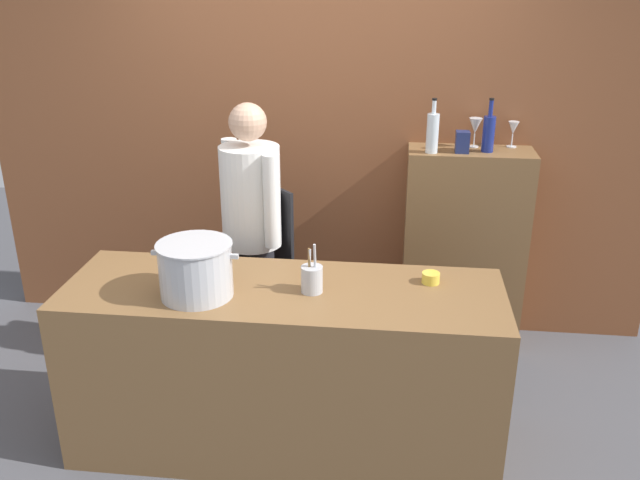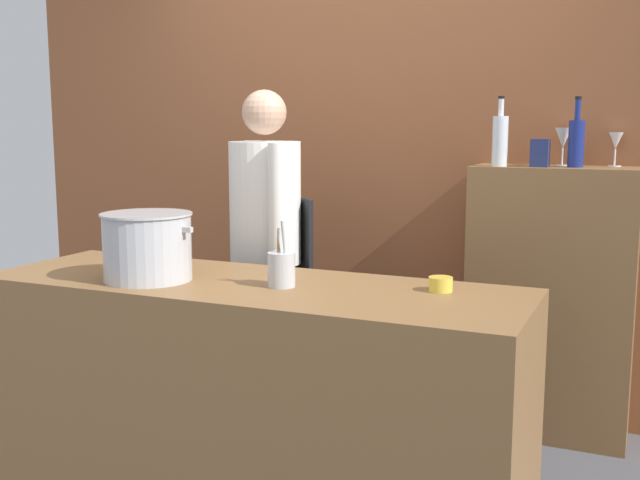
{
  "view_description": "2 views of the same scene",
  "coord_description": "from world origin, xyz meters",
  "px_view_note": "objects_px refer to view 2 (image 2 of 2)",
  "views": [
    {
      "loc": [
        0.52,
        -2.9,
        2.34
      ],
      "look_at": [
        0.15,
        0.25,
        1.06
      ],
      "focal_mm": 38.07,
      "sensor_mm": 36.0,
      "label": 1
    },
    {
      "loc": [
        1.42,
        -2.53,
        1.51
      ],
      "look_at": [
        0.11,
        0.42,
        1.01
      ],
      "focal_mm": 43.02,
      "sensor_mm": 36.0,
      "label": 2
    }
  ],
  "objects_px": {
    "stockpot_large": "(147,247)",
    "utensil_crock": "(281,269)",
    "wine_bottle_clear": "(500,140)",
    "wine_glass_tall": "(563,139)",
    "wine_bottle_cobalt": "(576,142)",
    "butter_jar": "(441,284)",
    "chef": "(267,237)",
    "wine_glass_wide": "(616,142)",
    "spice_tin_navy": "(540,153)"
  },
  "relations": [
    {
      "from": "spice_tin_navy",
      "to": "stockpot_large",
      "type": "bearing_deg",
      "value": -135.99
    },
    {
      "from": "stockpot_large",
      "to": "wine_bottle_clear",
      "type": "distance_m",
      "value": 1.7
    },
    {
      "from": "spice_tin_navy",
      "to": "wine_bottle_cobalt",
      "type": "bearing_deg",
      "value": 14.0
    },
    {
      "from": "chef",
      "to": "utensil_crock",
      "type": "relative_size",
      "value": 6.54
    },
    {
      "from": "wine_bottle_cobalt",
      "to": "spice_tin_navy",
      "type": "xyz_separation_m",
      "value": [
        -0.15,
        -0.04,
        -0.05
      ]
    },
    {
      "from": "wine_bottle_cobalt",
      "to": "wine_bottle_clear",
      "type": "relative_size",
      "value": 0.99
    },
    {
      "from": "butter_jar",
      "to": "spice_tin_navy",
      "type": "height_order",
      "value": "spice_tin_navy"
    },
    {
      "from": "wine_glass_wide",
      "to": "butter_jar",
      "type": "bearing_deg",
      "value": -113.79
    },
    {
      "from": "stockpot_large",
      "to": "wine_bottle_clear",
      "type": "relative_size",
      "value": 1.27
    },
    {
      "from": "wine_glass_wide",
      "to": "utensil_crock",
      "type": "bearing_deg",
      "value": -129.22
    },
    {
      "from": "wine_bottle_clear",
      "to": "wine_glass_wide",
      "type": "relative_size",
      "value": 2.04
    },
    {
      "from": "wine_glass_tall",
      "to": "butter_jar",
      "type": "bearing_deg",
      "value": -103.8
    },
    {
      "from": "butter_jar",
      "to": "wine_glass_wide",
      "type": "distance_m",
      "value": 1.35
    },
    {
      "from": "wine_bottle_cobalt",
      "to": "stockpot_large",
      "type": "bearing_deg",
      "value": -138.32
    },
    {
      "from": "stockpot_large",
      "to": "utensil_crock",
      "type": "height_order",
      "value": "stockpot_large"
    },
    {
      "from": "chef",
      "to": "wine_bottle_clear",
      "type": "relative_size",
      "value": 5.12
    },
    {
      "from": "wine_bottle_cobalt",
      "to": "wine_glass_tall",
      "type": "bearing_deg",
      "value": 123.88
    },
    {
      "from": "stockpot_large",
      "to": "wine_glass_wide",
      "type": "xyz_separation_m",
      "value": [
        1.61,
        1.42,
        0.39
      ]
    },
    {
      "from": "wine_bottle_clear",
      "to": "wine_bottle_cobalt",
      "type": "bearing_deg",
      "value": 10.67
    },
    {
      "from": "wine_glass_tall",
      "to": "spice_tin_navy",
      "type": "xyz_separation_m",
      "value": [
        -0.08,
        -0.14,
        -0.06
      ]
    },
    {
      "from": "utensil_crock",
      "to": "wine_glass_tall",
      "type": "height_order",
      "value": "wine_glass_tall"
    },
    {
      "from": "wine_bottle_cobalt",
      "to": "spice_tin_navy",
      "type": "relative_size",
      "value": 2.49
    },
    {
      "from": "wine_bottle_clear",
      "to": "wine_glass_tall",
      "type": "bearing_deg",
      "value": 32.3
    },
    {
      "from": "utensil_crock",
      "to": "wine_bottle_cobalt",
      "type": "xyz_separation_m",
      "value": [
        0.91,
        1.19,
        0.45
      ]
    },
    {
      "from": "wine_bottle_clear",
      "to": "utensil_crock",
      "type": "bearing_deg",
      "value": -117.27
    },
    {
      "from": "chef",
      "to": "butter_jar",
      "type": "relative_size",
      "value": 18.86
    },
    {
      "from": "chef",
      "to": "wine_glass_wide",
      "type": "relative_size",
      "value": 10.45
    },
    {
      "from": "butter_jar",
      "to": "wine_glass_tall",
      "type": "xyz_separation_m",
      "value": [
        0.28,
        1.13,
        0.51
      ]
    },
    {
      "from": "chef",
      "to": "butter_jar",
      "type": "height_order",
      "value": "chef"
    },
    {
      "from": "butter_jar",
      "to": "spice_tin_navy",
      "type": "xyz_separation_m",
      "value": [
        0.19,
        0.98,
        0.44
      ]
    },
    {
      "from": "utensil_crock",
      "to": "wine_glass_tall",
      "type": "bearing_deg",
      "value": 56.84
    },
    {
      "from": "butter_jar",
      "to": "wine_glass_wide",
      "type": "relative_size",
      "value": 0.55
    },
    {
      "from": "utensil_crock",
      "to": "butter_jar",
      "type": "bearing_deg",
      "value": 16.1
    },
    {
      "from": "wine_bottle_cobalt",
      "to": "butter_jar",
      "type": "bearing_deg",
      "value": -108.72
    },
    {
      "from": "wine_bottle_cobalt",
      "to": "wine_bottle_clear",
      "type": "bearing_deg",
      "value": -169.33
    },
    {
      "from": "stockpot_large",
      "to": "chef",
      "type": "bearing_deg",
      "value": 83.16
    },
    {
      "from": "butter_jar",
      "to": "wine_bottle_cobalt",
      "type": "relative_size",
      "value": 0.27
    },
    {
      "from": "chef",
      "to": "butter_jar",
      "type": "distance_m",
      "value": 1.14
    },
    {
      "from": "butter_jar",
      "to": "wine_glass_wide",
      "type": "bearing_deg",
      "value": 66.21
    },
    {
      "from": "wine_bottle_cobalt",
      "to": "wine_glass_wide",
      "type": "relative_size",
      "value": 2.02
    },
    {
      "from": "stockpot_large",
      "to": "spice_tin_navy",
      "type": "distance_m",
      "value": 1.83
    },
    {
      "from": "utensil_crock",
      "to": "butter_jar",
      "type": "height_order",
      "value": "utensil_crock"
    },
    {
      "from": "utensil_crock",
      "to": "spice_tin_navy",
      "type": "bearing_deg",
      "value": 56.5
    },
    {
      "from": "stockpot_large",
      "to": "spice_tin_navy",
      "type": "xyz_separation_m",
      "value": [
        1.29,
        1.25,
        0.34
      ]
    },
    {
      "from": "wine_glass_tall",
      "to": "wine_bottle_clear",
      "type": "bearing_deg",
      "value": -147.7
    },
    {
      "from": "chef",
      "to": "wine_glass_tall",
      "type": "bearing_deg",
      "value": -108.86
    },
    {
      "from": "stockpot_large",
      "to": "wine_bottle_clear",
      "type": "xyz_separation_m",
      "value": [
        1.11,
        1.22,
        0.4
      ]
    },
    {
      "from": "chef",
      "to": "wine_glass_wide",
      "type": "distance_m",
      "value": 1.69
    },
    {
      "from": "utensil_crock",
      "to": "wine_bottle_cobalt",
      "type": "bearing_deg",
      "value": 52.42
    },
    {
      "from": "chef",
      "to": "butter_jar",
      "type": "bearing_deg",
      "value": -161.85
    }
  ]
}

